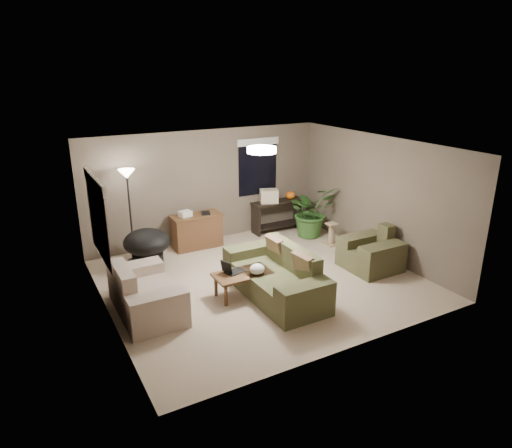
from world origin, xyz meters
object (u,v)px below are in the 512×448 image
console_table (278,213)px  floor_lamp (128,185)px  loveseat (145,296)px  cat_scratching_post (331,235)px  papasan_chair (147,246)px  houseplant (311,217)px  desk (197,231)px  coffee_table (243,276)px  armchair (371,254)px  main_sofa (277,279)px

console_table → floor_lamp: bearing=-177.5°
loveseat → cat_scratching_post: loveseat is taller
papasan_chair → floor_lamp: 1.24m
houseplant → cat_scratching_post: 0.74m
papasan_chair → floor_lamp: size_ratio=0.50×
floor_lamp → cat_scratching_post: bearing=-16.4°
desk → houseplant: size_ratio=0.92×
cat_scratching_post → houseplant: bearing=95.9°
coffee_table → armchair: bearing=-4.3°
cat_scratching_post → desk: bearing=154.2°
coffee_table → floor_lamp: bearing=118.0°
main_sofa → loveseat: 2.23m
armchair → console_table: (-0.47, 2.75, 0.14)m
houseplant → cat_scratching_post: size_ratio=2.40×
coffee_table → houseplant: size_ratio=0.83×
floor_lamp → houseplant: floor_lamp is taller
console_table → papasan_chair: papasan_chair is taller
main_sofa → desk: main_sofa is taller
papasan_chair → houseplant: houseplant is taller
console_table → papasan_chair: 3.44m
floor_lamp → main_sofa: bearing=-55.8°
loveseat → coffee_table: size_ratio=1.60×
coffee_table → papasan_chair: bearing=120.4°
armchair → main_sofa: bearing=-178.7°
main_sofa → desk: bearing=97.9°
console_table → armchair: bearing=-80.2°
houseplant → cat_scratching_post: (0.07, -0.70, -0.25)m
main_sofa → cat_scratching_post: 2.71m
coffee_table → papasan_chair: papasan_chair is taller
loveseat → desk: 2.88m
papasan_chair → houseplant: size_ratio=0.79×
main_sofa → cat_scratching_post: (2.30, 1.44, -0.08)m
loveseat → papasan_chair: 1.77m
desk → floor_lamp: bearing=-176.3°
houseplant → cat_scratching_post: bearing=-84.1°
desk → floor_lamp: 1.88m
desk → loveseat: bearing=-128.7°
loveseat → cat_scratching_post: 4.58m
houseplant → console_table: bearing=126.8°
desk → cat_scratching_post: desk is taller
armchair → papasan_chair: size_ratio=1.05×
console_table → cat_scratching_post: 1.49m
console_table → coffee_table: bearing=-131.5°
armchair → desk: bearing=133.8°
loveseat → console_table: bearing=30.6°
papasan_chair → houseplant: bearing=-0.4°
loveseat → cat_scratching_post: size_ratio=3.20×
houseplant → floor_lamp: bearing=172.8°
main_sofa → cat_scratching_post: size_ratio=4.40×
armchair → coffee_table: armchair is taller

